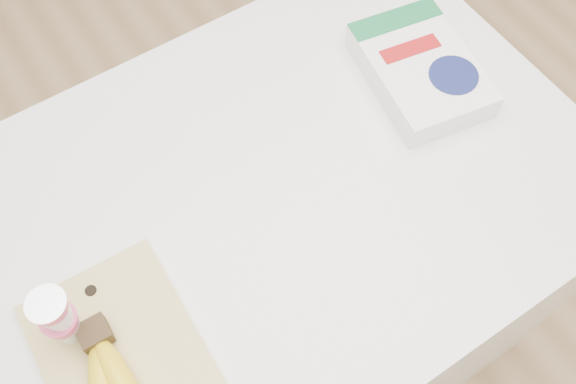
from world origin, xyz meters
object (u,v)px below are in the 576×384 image
object	(u,v)px
table	(267,290)
yogurt_stack	(58,318)
cutting_board	(123,356)
cereal_box	(420,70)
bananas	(111,384)

from	to	relation	value
table	yogurt_stack	distance (m)	0.69
table	cutting_board	xyz separation A→B (m)	(-0.34, -0.13, 0.49)
cutting_board	yogurt_stack	xyz separation A→B (m)	(-0.05, 0.08, 0.08)
cutting_board	cereal_box	distance (m)	0.77
yogurt_stack	table	bearing A→B (deg)	7.25
bananas	yogurt_stack	xyz separation A→B (m)	(-0.02, 0.12, 0.05)
table	cutting_board	size ratio (longest dim) A/B	3.89
table	cereal_box	size ratio (longest dim) A/B	4.06
bananas	cereal_box	world-z (taller)	bananas
bananas	yogurt_stack	size ratio (longest dim) A/B	1.50
cutting_board	yogurt_stack	distance (m)	0.12
bananas	cutting_board	bearing A→B (deg)	51.08
yogurt_stack	cereal_box	size ratio (longest dim) A/B	0.45
table	bananas	distance (m)	0.66
table	yogurt_stack	bearing A→B (deg)	-172.75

